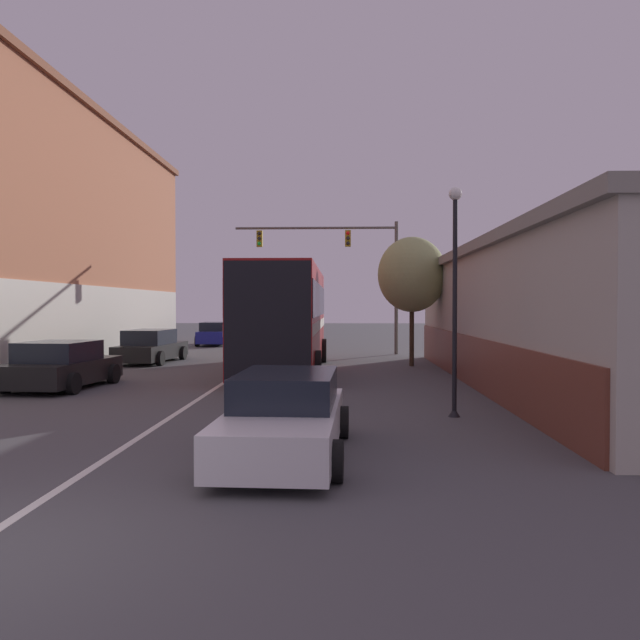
{
  "coord_description": "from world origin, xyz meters",
  "views": [
    {
      "loc": [
        3.66,
        -5.62,
        2.38
      ],
      "look_at": [
        2.93,
        14.87,
        1.91
      ],
      "focal_mm": 35.0,
      "sensor_mm": 36.0,
      "label": 1
    }
  ],
  "objects": [
    {
      "name": "lane_center_line",
      "position": [
        0.0,
        14.56,
        0.0
      ],
      "size": [
        0.14,
        41.12,
        0.01
      ],
      "color": "silver",
      "rests_on": "ground_plane"
    },
    {
      "name": "traffic_signal_gantry",
      "position": [
        3.95,
        25.11,
        4.72
      ],
      "size": [
        8.02,
        0.36,
        6.52
      ],
      "color": "#514C47",
      "rests_on": "ground_plane"
    },
    {
      "name": "parked_car_left_near",
      "position": [
        -4.44,
        12.01,
        0.64
      ],
      "size": [
        2.4,
        4.07,
        1.36
      ],
      "rotation": [
        0.0,
        0.0,
        1.49
      ],
      "color": "black",
      "rests_on": "ground_plane"
    },
    {
      "name": "hatchback_foreground",
      "position": [
        2.76,
        4.22,
        0.62
      ],
      "size": [
        2.06,
        4.6,
        1.3
      ],
      "rotation": [
        0.0,
        0.0,
        1.54
      ],
      "color": "silver",
      "rests_on": "ground_plane"
    },
    {
      "name": "street_lamp",
      "position": [
        6.06,
        7.77,
        2.62
      ],
      "size": [
        0.28,
        0.28,
        4.91
      ],
      "color": "black",
      "rests_on": "ground_plane"
    },
    {
      "name": "parked_car_left_far",
      "position": [
        -4.37,
        20.24,
        0.65
      ],
      "size": [
        2.18,
        4.73,
        1.39
      ],
      "rotation": [
        0.0,
        0.0,
        1.51
      ],
      "color": "black",
      "rests_on": "ground_plane"
    },
    {
      "name": "parked_car_left_mid",
      "position": [
        -4.08,
        31.89,
        0.67
      ],
      "size": [
        2.08,
        4.52,
        1.4
      ],
      "rotation": [
        0.0,
        0.0,
        1.63
      ],
      "color": "navy",
      "rests_on": "ground_plane"
    },
    {
      "name": "bus",
      "position": [
        1.58,
        17.06,
        2.07
      ],
      "size": [
        2.85,
        11.1,
        3.7
      ],
      "rotation": [
        0.0,
        0.0,
        1.57
      ],
      "color": "maroon",
      "rests_on": "ground_plane"
    },
    {
      "name": "street_tree_near",
      "position": [
        6.4,
        19.05,
        3.61
      ],
      "size": [
        2.69,
        2.42,
        5.1
      ],
      "color": "#3D2D1E",
      "rests_on": "ground_plane"
    },
    {
      "name": "building_right_storefront",
      "position": [
        12.18,
        13.31,
        2.24
      ],
      "size": [
        9.82,
        20.39,
        4.23
      ],
      "color": "#B7B2A3",
      "rests_on": "ground_plane"
    }
  ]
}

